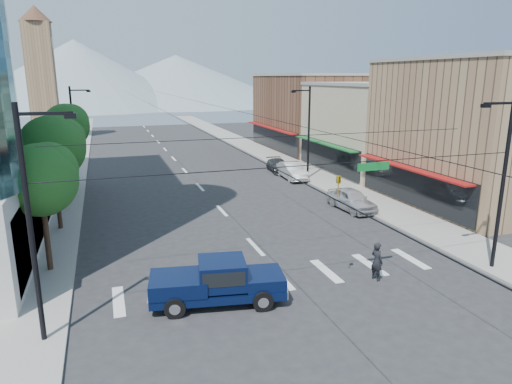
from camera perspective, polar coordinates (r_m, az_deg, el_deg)
ground at (r=22.19m, az=4.93°, el=-12.12°), size 160.00×160.00×0.00m
sidewalk_left at (r=59.13m, az=-22.14°, el=3.63°), size 4.00×120.00×0.15m
sidewalk_right at (r=62.33m, az=0.47°, el=5.16°), size 4.00×120.00×0.15m
shop_near at (r=40.02m, az=26.34°, el=6.52°), size 12.00×14.00×11.00m
shop_mid at (r=50.96m, az=15.14°, el=7.68°), size 12.00×14.00×9.00m
shop_far at (r=64.79m, az=7.28°, el=9.78°), size 12.00×18.00×10.00m
clock_tower at (r=80.64m, az=-25.29°, el=13.43°), size 4.80×4.80×20.40m
mountain_left at (r=168.34m, az=-21.55°, el=13.59°), size 80.00×80.00×22.00m
mountain_right at (r=180.40m, az=-9.89°, el=13.67°), size 90.00×90.00×18.00m
tree_near at (r=24.94m, az=-25.08°, el=1.69°), size 3.65×3.64×6.71m
tree_midnear at (r=31.72m, az=-23.91°, el=5.32°), size 4.09×4.09×7.52m
tree_midfar at (r=38.71m, az=-22.97°, el=5.89°), size 3.65×3.64×6.71m
tree_far at (r=45.59m, az=-22.46°, el=7.79°), size 4.09×4.09×7.52m
signal_rig at (r=19.76m, az=6.88°, el=-1.07°), size 21.80×0.20×9.00m
lamp_pole_nw at (r=48.51m, az=-21.71°, el=7.40°), size 2.00×0.25×9.00m
lamp_pole_ne at (r=44.62m, az=6.46°, el=7.80°), size 2.00×0.25×9.00m
pickup_truck at (r=20.59m, az=-4.92°, el=-11.04°), size 6.25×3.08×2.03m
pedestrian at (r=23.54m, az=14.87°, el=-8.36°), size 0.61×0.80×1.95m
parked_car_near at (r=35.27m, az=11.86°, el=-0.92°), size 2.25×4.94×1.64m
parked_car_mid at (r=45.27m, az=4.55°, el=2.66°), size 1.96×5.08×1.65m
parked_car_far at (r=48.67m, az=2.84°, el=3.30°), size 2.30×4.74×1.33m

